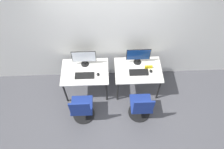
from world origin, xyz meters
TOP-DOWN VIEW (x-y plane):
  - ground_plane at (0.00, 0.00)m, footprint 20.00×20.00m
  - wall_back at (0.00, 0.83)m, footprint 12.00×0.05m
  - desk_left at (-0.57, 0.35)m, footprint 1.01×0.70m
  - monitor_left at (-0.57, 0.55)m, footprint 0.51×0.17m
  - keyboard_left at (-0.57, 0.23)m, footprint 0.40×0.17m
  - mouse_left at (-0.29, 0.25)m, footprint 0.06×0.09m
  - office_chair_left at (-0.64, -0.36)m, footprint 0.48×0.48m
  - desk_right at (0.57, 0.35)m, footprint 1.01×0.70m
  - monitor_right at (0.57, 0.56)m, footprint 0.51×0.17m
  - keyboard_right at (0.57, 0.27)m, footprint 0.40×0.17m
  - mouse_right at (0.83, 0.29)m, footprint 0.06×0.09m
  - office_chair_right at (0.59, -0.36)m, footprint 0.48×0.48m
  - placard_right at (0.80, 0.39)m, footprint 0.16×0.03m

SIDE VIEW (x-z plane):
  - ground_plane at x=0.00m, z-range 0.00..0.00m
  - office_chair_left at x=-0.64m, z-range -0.08..0.81m
  - office_chair_right at x=0.59m, z-range -0.08..0.81m
  - desk_left at x=-0.57m, z-range 0.28..1.00m
  - desk_right at x=0.57m, z-range 0.28..1.00m
  - keyboard_left at x=-0.57m, z-range 0.72..0.74m
  - keyboard_right at x=0.57m, z-range 0.72..0.74m
  - mouse_left at x=-0.29m, z-range 0.72..0.75m
  - mouse_right at x=0.83m, z-range 0.72..0.75m
  - placard_right at x=0.80m, z-range 0.72..0.80m
  - monitor_left at x=-0.57m, z-range 0.74..1.15m
  - monitor_right at x=0.57m, z-range 0.74..1.15m
  - wall_back at x=0.00m, z-range 0.00..2.80m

